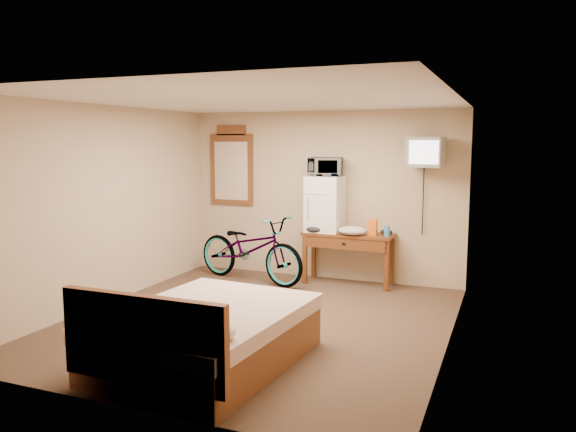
% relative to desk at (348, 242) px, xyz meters
% --- Properties ---
extents(room, '(4.60, 4.64, 2.50)m').
position_rel_desk_xyz_m(room, '(-0.49, -2.00, 0.63)').
color(room, '#3E301F').
rests_on(room, ground).
extents(desk, '(1.30, 0.53, 0.75)m').
position_rel_desk_xyz_m(desk, '(0.00, 0.00, 0.00)').
color(desk, brown).
rests_on(desk, floor).
extents(mini_fridge, '(0.50, 0.49, 0.81)m').
position_rel_desk_xyz_m(mini_fridge, '(-0.36, 0.04, 0.53)').
color(mini_fridge, white).
rests_on(mini_fridge, desk).
extents(microwave, '(0.53, 0.41, 0.26)m').
position_rel_desk_xyz_m(microwave, '(-0.36, 0.04, 1.07)').
color(microwave, white).
rests_on(microwave, mini_fridge).
extents(snack_bag, '(0.12, 0.08, 0.23)m').
position_rel_desk_xyz_m(snack_bag, '(0.37, -0.05, 0.24)').
color(snack_bag, orange).
rests_on(snack_bag, desk).
extents(blue_cup, '(0.08, 0.08, 0.14)m').
position_rel_desk_xyz_m(blue_cup, '(0.57, -0.03, 0.20)').
color(blue_cup, '#3984C4').
rests_on(blue_cup, desk).
extents(cloth_cream, '(0.40, 0.31, 0.12)m').
position_rel_desk_xyz_m(cloth_cream, '(0.10, -0.12, 0.19)').
color(cloth_cream, beige).
rests_on(cloth_cream, desk).
extents(cloth_dark_a, '(0.29, 0.22, 0.11)m').
position_rel_desk_xyz_m(cloth_dark_a, '(-0.46, -0.12, 0.18)').
color(cloth_dark_a, black).
rests_on(cloth_dark_a, desk).
extents(cloth_dark_b, '(0.17, 0.14, 0.08)m').
position_rel_desk_xyz_m(cloth_dark_b, '(0.54, 0.08, 0.16)').
color(cloth_dark_b, black).
rests_on(cloth_dark_b, desk).
extents(crt_television, '(0.50, 0.59, 0.40)m').
position_rel_desk_xyz_m(crt_television, '(1.05, 0.02, 1.28)').
color(crt_television, black).
rests_on(crt_television, room).
extents(wall_mirror, '(0.74, 0.04, 1.25)m').
position_rel_desk_xyz_m(wall_mirror, '(-1.99, 0.27, 1.03)').
color(wall_mirror, brown).
rests_on(wall_mirror, room).
extents(bicycle, '(1.97, 1.08, 0.98)m').
position_rel_desk_xyz_m(bicycle, '(-1.39, -0.33, -0.13)').
color(bicycle, black).
rests_on(bicycle, floor).
extents(bed, '(1.64, 2.08, 0.90)m').
position_rel_desk_xyz_m(bed, '(-0.40, -3.38, -0.33)').
color(bed, brown).
rests_on(bed, floor).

